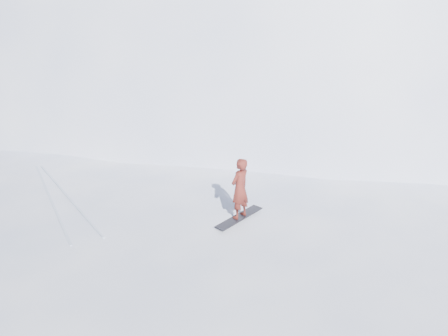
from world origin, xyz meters
name	(u,v)px	position (x,y,z in m)	size (l,w,h in m)	color
ground	(147,334)	(0.00, 0.00, 0.00)	(400.00, 400.00, 0.00)	white
near_ridge	(152,264)	(1.00, 3.00, 0.00)	(36.00, 28.00, 4.80)	white
summit_peak	(298,85)	(22.00, 26.00, 0.00)	(60.00, 56.00, 56.00)	white
peak_shoulder	(206,113)	(10.00, 20.00, 0.00)	(28.00, 24.00, 18.00)	white
wind_bumps	(108,292)	(-0.56, 2.12, 0.00)	(16.00, 14.40, 1.00)	white
snowboard	(239,217)	(2.93, 0.61, 2.41)	(1.69, 0.32, 0.03)	black
snowboarder	(240,189)	(2.93, 0.61, 3.27)	(0.62, 0.40, 1.69)	maroon
board_tracks	(59,197)	(-1.41, 4.04, 2.42)	(1.30, 5.99, 0.04)	silver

